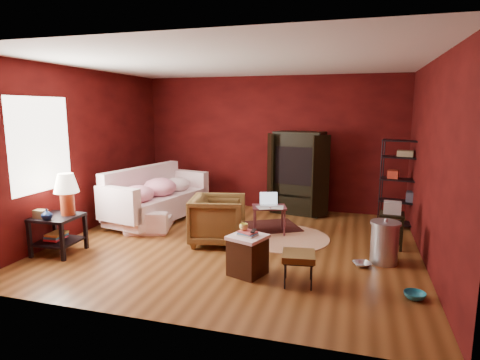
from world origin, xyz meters
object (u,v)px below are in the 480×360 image
object	(u,v)px
tv_armoire	(298,171)
wire_shelving	(404,180)
armchair	(218,217)
hamper	(248,254)
side_table	(62,206)
laptop_desk	(269,209)
sofa	(156,202)

from	to	relation	value
tv_armoire	wire_shelving	bearing A→B (deg)	-3.42
armchair	wire_shelving	bearing A→B (deg)	-71.02
hamper	tv_armoire	distance (m)	3.35
hamper	wire_shelving	distance (m)	3.54
side_table	hamper	world-z (taller)	side_table
laptop_desk	tv_armoire	world-z (taller)	tv_armoire
tv_armoire	armchair	bearing A→B (deg)	-101.38
side_table	tv_armoire	xyz separation A→B (m)	(3.00, 3.28, 0.16)
armchair	tv_armoire	size ratio (longest dim) A/B	0.50
side_table	wire_shelving	distance (m)	5.67
armchair	tv_armoire	world-z (taller)	tv_armoire
armchair	laptop_desk	size ratio (longest dim) A/B	1.20
sofa	hamper	bearing A→B (deg)	-145.59
armchair	sofa	bearing A→B (deg)	49.60
sofa	wire_shelving	distance (m)	4.56
laptop_desk	wire_shelving	world-z (taller)	wire_shelving
hamper	laptop_desk	world-z (taller)	laptop_desk
armchair	hamper	world-z (taller)	armchair
laptop_desk	wire_shelving	xyz separation A→B (m)	(2.22, 1.00, 0.44)
sofa	tv_armoire	bearing A→B (deg)	-77.41
hamper	side_table	bearing A→B (deg)	179.61
laptop_desk	armchair	bearing A→B (deg)	-150.89
armchair	side_table	world-z (taller)	side_table
sofa	wire_shelving	world-z (taller)	wire_shelving
side_table	hamper	xyz separation A→B (m)	(2.84, -0.02, -0.44)
armchair	side_table	bearing A→B (deg)	105.23
side_table	wire_shelving	world-z (taller)	wire_shelving
armchair	side_table	distance (m)	2.33
side_table	laptop_desk	xyz separation A→B (m)	(2.74, 1.75, -0.28)
armchair	wire_shelving	distance (m)	3.39
sofa	armchair	distance (m)	1.78
sofa	side_table	xyz separation A→B (m)	(-0.50, -1.90, 0.34)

